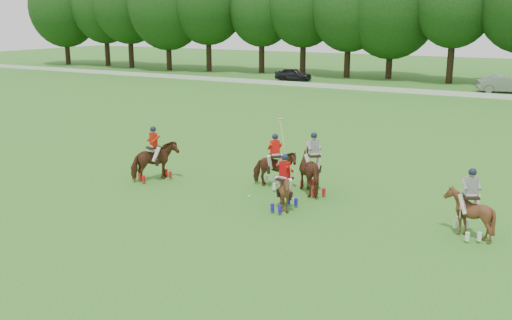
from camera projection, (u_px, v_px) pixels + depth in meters
The scene contains 11 objects.
ground at pixel (185, 224), 19.73m from camera, with size 180.00×180.00×0.00m, color #266B1E.
tree_line at pixel (458, 3), 58.46m from camera, with size 117.98×14.32×14.75m.
boundary_rail at pixel (428, 92), 52.00m from camera, with size 120.00×0.10×0.44m, color white.
car_left at pixel (293, 74), 63.00m from camera, with size 1.63×4.05×1.38m, color black.
car_mid at pixel (504, 84), 52.93m from camera, with size 1.67×4.80×1.58m, color gray.
polo_red_a at pixel (154, 161), 24.67m from camera, with size 1.74×2.22×2.40m.
polo_red_b at pixel (275, 169), 23.69m from camera, with size 2.06×2.05×2.83m.
polo_red_c at pixel (285, 191), 20.88m from camera, with size 1.33×1.44×2.14m.
polo_stripe_a at pixel (313, 171), 22.95m from camera, with size 2.19×2.21×2.49m.
polo_stripe_b at pixel (469, 212), 18.40m from camera, with size 1.80×1.86×2.29m.
polo_ball at pixel (249, 196), 22.55m from camera, with size 0.09×0.09×0.09m, color white.
Camera 1 is at (11.07, -15.13, 6.99)m, focal length 40.00 mm.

